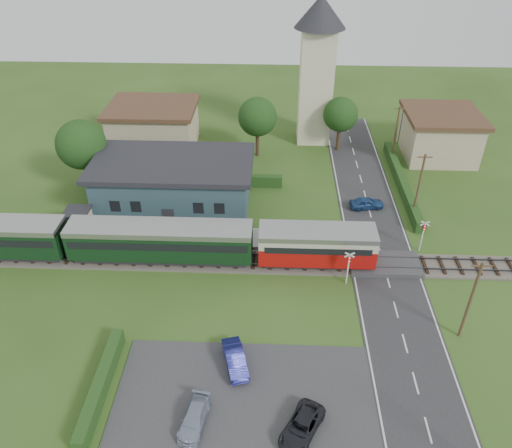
{
  "coord_description": "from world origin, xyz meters",
  "views": [
    {
      "loc": [
        0.09,
        -32.51,
        28.05
      ],
      "look_at": [
        -1.4,
        4.0,
        2.8
      ],
      "focal_mm": 35.0,
      "sensor_mm": 36.0,
      "label": 1
    }
  ],
  "objects_px": {
    "car_park_silver": "(194,418)",
    "station_building": "(174,184)",
    "pedestrian_far": "(119,231)",
    "car_park_blue": "(235,359)",
    "car_park_dark": "(302,426)",
    "crossing_signal_far": "(423,231)",
    "car_on_road": "(367,203)",
    "train": "(124,240)",
    "crossing_signal_near": "(349,263)",
    "equipment_hut": "(79,222)",
    "church_tower": "(317,61)",
    "house_west": "(154,126)",
    "pedestrian_near": "(237,235)",
    "house_east": "(440,134)"
  },
  "relations": [
    {
      "from": "crossing_signal_far",
      "to": "car_park_dark",
      "type": "height_order",
      "value": "crossing_signal_far"
    },
    {
      "from": "car_park_blue",
      "to": "car_park_dark",
      "type": "relative_size",
      "value": 0.97
    },
    {
      "from": "train",
      "to": "crossing_signal_near",
      "type": "xyz_separation_m",
      "value": [
        19.24,
        -2.41,
        -0.04
      ]
    },
    {
      "from": "equipment_hut",
      "to": "car_on_road",
      "type": "height_order",
      "value": "equipment_hut"
    },
    {
      "from": "car_park_silver",
      "to": "pedestrian_far",
      "type": "bearing_deg",
      "value": 126.38
    },
    {
      "from": "station_building",
      "to": "pedestrian_far",
      "type": "xyz_separation_m",
      "value": [
        -4.16,
        -6.49,
        -1.4
      ]
    },
    {
      "from": "equipment_hut",
      "to": "crossing_signal_far",
      "type": "xyz_separation_m",
      "value": [
        31.6,
        -0.81,
        0.39
      ]
    },
    {
      "from": "house_east",
      "to": "pedestrian_near",
      "type": "relative_size",
      "value": 5.57
    },
    {
      "from": "crossing_signal_near",
      "to": "car_park_dark",
      "type": "height_order",
      "value": "crossing_signal_near"
    },
    {
      "from": "equipment_hut",
      "to": "house_east",
      "type": "height_order",
      "value": "house_east"
    },
    {
      "from": "house_east",
      "to": "car_park_blue",
      "type": "height_order",
      "value": "house_east"
    },
    {
      "from": "house_west",
      "to": "car_park_silver",
      "type": "relative_size",
      "value": 3.06
    },
    {
      "from": "car_on_road",
      "to": "car_park_blue",
      "type": "bearing_deg",
      "value": 141.45
    },
    {
      "from": "house_west",
      "to": "crossing_signal_far",
      "type": "distance_m",
      "value": 35.26
    },
    {
      "from": "car_park_blue",
      "to": "car_park_silver",
      "type": "distance_m",
      "value": 5.14
    },
    {
      "from": "station_building",
      "to": "car_park_dark",
      "type": "relative_size",
      "value": 4.18
    },
    {
      "from": "car_park_dark",
      "to": "train",
      "type": "bearing_deg",
      "value": 159.58
    },
    {
      "from": "train",
      "to": "car_park_dark",
      "type": "bearing_deg",
      "value": -47.66
    },
    {
      "from": "crossing_signal_far",
      "to": "car_on_road",
      "type": "height_order",
      "value": "crossing_signal_far"
    },
    {
      "from": "station_building",
      "to": "car_park_blue",
      "type": "bearing_deg",
      "value": -69.4
    },
    {
      "from": "crossing_signal_far",
      "to": "car_park_blue",
      "type": "relative_size",
      "value": 0.89
    },
    {
      "from": "crossing_signal_far",
      "to": "car_on_road",
      "type": "relative_size",
      "value": 0.94
    },
    {
      "from": "crossing_signal_near",
      "to": "car_park_silver",
      "type": "distance_m",
      "value": 17.6
    },
    {
      "from": "station_building",
      "to": "car_park_silver",
      "type": "height_order",
      "value": "station_building"
    },
    {
      "from": "train",
      "to": "car_park_blue",
      "type": "xyz_separation_m",
      "value": [
        10.54,
        -11.5,
        -1.49
      ]
    },
    {
      "from": "crossing_signal_near",
      "to": "church_tower",
      "type": "bearing_deg",
      "value": 92.82
    },
    {
      "from": "equipment_hut",
      "to": "car_park_blue",
      "type": "bearing_deg",
      "value": -43.11
    },
    {
      "from": "train",
      "to": "house_east",
      "type": "height_order",
      "value": "house_east"
    },
    {
      "from": "station_building",
      "to": "church_tower",
      "type": "height_order",
      "value": "church_tower"
    },
    {
      "from": "crossing_signal_near",
      "to": "car_park_dark",
      "type": "bearing_deg",
      "value": -106.85
    },
    {
      "from": "car_park_dark",
      "to": "pedestrian_far",
      "type": "bearing_deg",
      "value": 157.95
    },
    {
      "from": "house_west",
      "to": "car_park_blue",
      "type": "xyz_separation_m",
      "value": [
        12.7,
        -34.5,
        -2.1
      ]
    },
    {
      "from": "car_park_blue",
      "to": "car_park_silver",
      "type": "bearing_deg",
      "value": -131.4
    },
    {
      "from": "crossing_signal_far",
      "to": "car_park_silver",
      "type": "xyz_separation_m",
      "value": [
        -18.1,
        -18.54,
        -1.55
      ]
    },
    {
      "from": "equipment_hut",
      "to": "car_on_road",
      "type": "xyz_separation_m",
      "value": [
        27.72,
        6.2,
        -1.11
      ]
    },
    {
      "from": "house_east",
      "to": "station_building",
      "type": "bearing_deg",
      "value": -156.56
    },
    {
      "from": "pedestrian_near",
      "to": "station_building",
      "type": "bearing_deg",
      "value": -66.28
    },
    {
      "from": "crossing_signal_far",
      "to": "car_on_road",
      "type": "xyz_separation_m",
      "value": [
        -3.88,
        7.01,
        -1.5
      ]
    },
    {
      "from": "church_tower",
      "to": "crossing_signal_far",
      "type": "relative_size",
      "value": 5.37
    },
    {
      "from": "house_east",
      "to": "car_park_silver",
      "type": "bearing_deg",
      "value": -122.71
    },
    {
      "from": "car_park_silver",
      "to": "church_tower",
      "type": "bearing_deg",
      "value": 86.3
    },
    {
      "from": "pedestrian_near",
      "to": "pedestrian_far",
      "type": "relative_size",
      "value": 0.94
    },
    {
      "from": "station_building",
      "to": "car_park_silver",
      "type": "xyz_separation_m",
      "value": [
        5.5,
        -25.14,
        -2.1
      ]
    },
    {
      "from": "car_park_silver",
      "to": "station_building",
      "type": "bearing_deg",
      "value": 111.35
    },
    {
      "from": "house_west",
      "to": "house_east",
      "type": "height_order",
      "value": "same"
    },
    {
      "from": "crossing_signal_near",
      "to": "crossing_signal_far",
      "type": "height_order",
      "value": "same"
    },
    {
      "from": "station_building",
      "to": "car_park_blue",
      "type": "height_order",
      "value": "station_building"
    },
    {
      "from": "train",
      "to": "crossing_signal_far",
      "type": "bearing_deg",
      "value": 5.17
    },
    {
      "from": "equipment_hut",
      "to": "car_park_dark",
      "type": "relative_size",
      "value": 0.67
    },
    {
      "from": "crossing_signal_far",
      "to": "house_west",
      "type": "bearing_deg",
      "value": 144.23
    }
  ]
}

